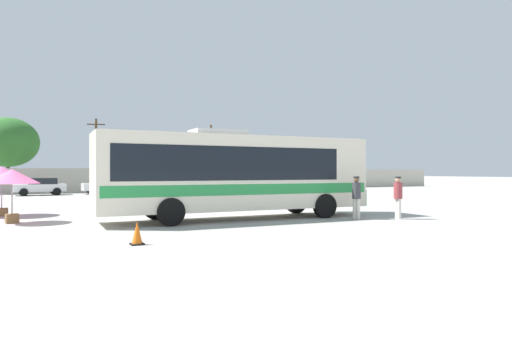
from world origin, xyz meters
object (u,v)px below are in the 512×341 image
(attendant_by_bus_door, at_px, (356,195))
(traffic_cone_on_apron, at_px, (137,233))
(utility_pole_far, at_px, (96,153))
(utility_pole_near, at_px, (211,155))
(vendor_umbrella_near_gate_pink, at_px, (12,178))
(roadside_tree_midleft, at_px, (8,142))
(coach_bus_cream_green, at_px, (234,172))
(passenger_waiting_on_apron, at_px, (398,195))
(parked_car_third_white, at_px, (106,185))
(parked_car_second_white, at_px, (40,186))
(vendor_umbrella_secondary_pink, at_px, (2,175))

(attendant_by_bus_door, bearing_deg, traffic_cone_on_apron, -165.69)
(utility_pole_far, bearing_deg, utility_pole_near, -6.88)
(vendor_umbrella_near_gate_pink, bearing_deg, roadside_tree_midleft, 92.57)
(coach_bus_cream_green, xyz_separation_m, passenger_waiting_on_apron, (6.18, -3.06, -0.96))
(utility_pole_near, bearing_deg, passenger_waiting_on_apron, -97.54)
(roadside_tree_midleft, bearing_deg, utility_pole_far, -15.29)
(parked_car_third_white, height_order, traffic_cone_on_apron, parked_car_third_white)
(parked_car_second_white, height_order, utility_pole_far, utility_pole_far)
(attendant_by_bus_door, bearing_deg, roadside_tree_midleft, 111.42)
(parked_car_third_white, bearing_deg, roadside_tree_midleft, 130.81)
(vendor_umbrella_near_gate_pink, bearing_deg, parked_car_third_white, 73.28)
(parked_car_third_white, distance_m, roadside_tree_midleft, 13.01)
(vendor_umbrella_near_gate_pink, bearing_deg, coach_bus_cream_green, -17.03)
(attendant_by_bus_door, bearing_deg, coach_bus_cream_green, 152.73)
(coach_bus_cream_green, distance_m, parked_car_second_white, 25.83)
(vendor_umbrella_secondary_pink, bearing_deg, passenger_waiting_on_apron, -30.83)
(passenger_waiting_on_apron, bearing_deg, utility_pole_far, 102.59)
(vendor_umbrella_near_gate_pink, bearing_deg, traffic_cone_on_apron, -66.13)
(coach_bus_cream_green, xyz_separation_m, roadside_tree_midleft, (-9.70, 33.99, 2.98))
(utility_pole_near, xyz_separation_m, roadside_tree_midleft, (-20.30, 3.69, 1.12))
(coach_bus_cream_green, height_order, vendor_umbrella_secondary_pink, coach_bus_cream_green)
(attendant_by_bus_door, relative_size, traffic_cone_on_apron, 2.81)
(utility_pole_far, bearing_deg, parked_car_second_white, -127.68)
(parked_car_second_white, height_order, utility_pole_near, utility_pole_near)
(passenger_waiting_on_apron, xyz_separation_m, utility_pole_far, (-7.78, 34.83, 2.92))
(parked_car_third_white, xyz_separation_m, utility_pole_far, (0.05, 7.12, 3.15))
(passenger_waiting_on_apron, height_order, utility_pole_far, utility_pole_far)
(roadside_tree_midleft, bearing_deg, attendant_by_bus_door, -68.58)
(utility_pole_far, bearing_deg, attendant_by_bus_door, -79.78)
(passenger_waiting_on_apron, bearing_deg, coach_bus_cream_green, 153.69)
(parked_car_third_white, relative_size, utility_pole_far, 0.55)
(attendant_by_bus_door, distance_m, roadside_tree_midleft, 39.23)
(utility_pole_far, height_order, traffic_cone_on_apron, utility_pole_far)
(attendant_by_bus_door, xyz_separation_m, utility_pole_far, (-6.15, 34.12, 2.92))
(vendor_umbrella_near_gate_pink, height_order, traffic_cone_on_apron, vendor_umbrella_near_gate_pink)
(traffic_cone_on_apron, bearing_deg, passenger_waiting_on_apron, 8.78)
(passenger_waiting_on_apron, relative_size, vendor_umbrella_secondary_pink, 0.69)
(coach_bus_cream_green, relative_size, traffic_cone_on_apron, 18.19)
(parked_car_third_white, distance_m, utility_pole_near, 13.82)
(utility_pole_near, height_order, traffic_cone_on_apron, utility_pole_near)
(roadside_tree_midleft, bearing_deg, passenger_waiting_on_apron, -66.79)
(utility_pole_far, bearing_deg, coach_bus_cream_green, -87.12)
(utility_pole_near, bearing_deg, vendor_umbrella_near_gate_pink, -124.23)
(vendor_umbrella_near_gate_pink, height_order, vendor_umbrella_secondary_pink, vendor_umbrella_secondary_pink)
(parked_car_second_white, bearing_deg, utility_pole_far, 52.32)
(coach_bus_cream_green, bearing_deg, roadside_tree_midleft, 105.93)
(utility_pole_far, bearing_deg, traffic_cone_on_apron, -95.39)
(parked_car_second_white, distance_m, parked_car_third_white, 5.31)
(attendant_by_bus_door, relative_size, utility_pole_far, 0.24)
(coach_bus_cream_green, bearing_deg, vendor_umbrella_secondary_pink, 146.24)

